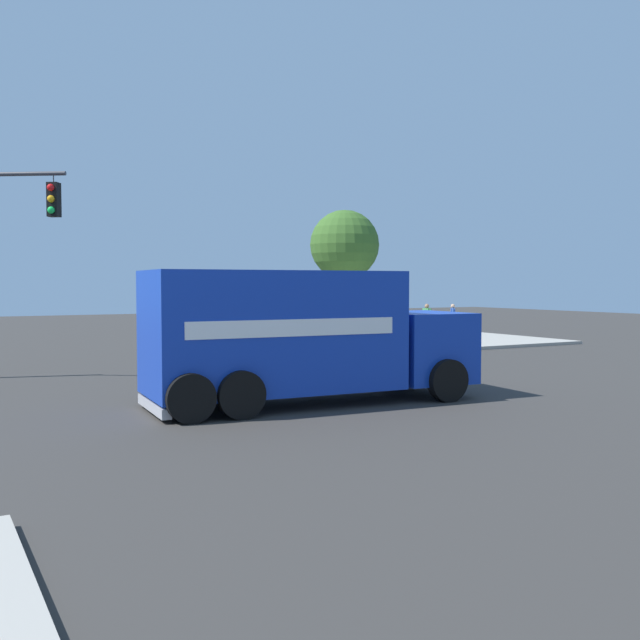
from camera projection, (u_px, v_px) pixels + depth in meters
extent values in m
plane|color=#33302D|center=(287.00, 396.00, 17.75)|extent=(100.00, 100.00, 0.00)
cube|color=#9E998E|center=(404.00, 339.00, 35.19)|extent=(11.61, 11.61, 0.14)
cube|color=#1438AD|center=(274.00, 331.00, 16.25)|extent=(5.78, 2.76, 2.70)
cube|color=#1438AD|center=(420.00, 346.00, 17.96)|extent=(2.05, 2.52, 1.70)
cube|color=black|center=(449.00, 332.00, 18.32)|extent=(0.21, 2.02, 0.88)
cube|color=#B2B2B7|center=(154.00, 406.00, 15.16)|extent=(0.35, 2.31, 0.21)
cube|color=white|center=(255.00, 322.00, 17.34)|extent=(4.73, 0.32, 0.36)
cube|color=white|center=(295.00, 328.00, 15.15)|extent=(4.73, 0.32, 0.36)
cylinder|color=black|center=(392.00, 369.00, 19.10)|extent=(1.02, 0.34, 1.00)
cylinder|color=black|center=(448.00, 380.00, 16.86)|extent=(1.02, 0.34, 1.00)
cylinder|color=black|center=(206.00, 380.00, 16.90)|extent=(1.02, 0.34, 1.00)
cylinder|color=black|center=(241.00, 395.00, 14.67)|extent=(1.02, 0.34, 1.00)
cylinder|color=black|center=(161.00, 383.00, 16.45)|extent=(1.02, 0.34, 1.00)
cylinder|color=black|center=(191.00, 398.00, 14.22)|extent=(1.02, 0.34, 1.00)
cylinder|color=#38383D|center=(53.00, 178.00, 20.01)|extent=(0.03, 0.03, 0.25)
cube|color=black|center=(54.00, 200.00, 20.04)|extent=(0.42, 0.42, 0.95)
sphere|color=red|center=(51.00, 187.00, 19.84)|extent=(0.20, 0.20, 0.20)
sphere|color=#EFA314|center=(51.00, 199.00, 19.86)|extent=(0.20, 0.20, 0.20)
sphere|color=#19CC4C|center=(51.00, 210.00, 19.87)|extent=(0.20, 0.20, 0.20)
cylinder|color=#4C4C51|center=(428.00, 329.00, 35.43)|extent=(0.14, 0.14, 0.81)
cylinder|color=#4C4C51|center=(425.00, 329.00, 35.55)|extent=(0.14, 0.14, 0.81)
cube|color=#3F8C4C|center=(427.00, 314.00, 35.45)|extent=(0.29, 0.38, 0.60)
sphere|color=#936B4C|center=(427.00, 306.00, 35.43)|extent=(0.22, 0.22, 0.22)
cylinder|color=#3F8C4C|center=(430.00, 314.00, 35.29)|extent=(0.09, 0.09, 0.54)
cylinder|color=#3F8C4C|center=(423.00, 314.00, 35.61)|extent=(0.09, 0.09, 0.54)
cylinder|color=black|center=(453.00, 327.00, 36.73)|extent=(0.14, 0.14, 0.78)
cylinder|color=black|center=(453.00, 327.00, 36.90)|extent=(0.14, 0.14, 0.78)
cube|color=#3359B2|center=(453.00, 314.00, 36.78)|extent=(0.38, 0.40, 0.59)
sphere|color=tan|center=(453.00, 306.00, 36.76)|extent=(0.21, 0.21, 0.21)
cylinder|color=#3359B2|center=(453.00, 314.00, 36.56)|extent=(0.09, 0.09, 0.53)
cylinder|color=#3359B2|center=(452.00, 313.00, 37.00)|extent=(0.09, 0.09, 0.53)
cube|color=silver|center=(391.00, 321.00, 41.50)|extent=(0.08, 0.04, 0.95)
cube|color=silver|center=(388.00, 321.00, 41.41)|extent=(0.08, 0.04, 0.95)
cube|color=silver|center=(385.00, 321.00, 41.32)|extent=(0.08, 0.04, 0.95)
cube|color=silver|center=(383.00, 321.00, 41.24)|extent=(0.08, 0.04, 0.95)
cube|color=silver|center=(380.00, 321.00, 41.15)|extent=(0.08, 0.04, 0.95)
cube|color=silver|center=(377.00, 321.00, 41.06)|extent=(0.08, 0.04, 0.95)
cube|color=silver|center=(375.00, 321.00, 40.97)|extent=(0.08, 0.04, 0.95)
cube|color=silver|center=(372.00, 321.00, 40.89)|extent=(0.08, 0.04, 0.95)
cube|color=silver|center=(370.00, 322.00, 40.80)|extent=(0.08, 0.04, 0.95)
cube|color=silver|center=(367.00, 322.00, 40.71)|extent=(0.08, 0.04, 0.95)
cube|color=silver|center=(364.00, 322.00, 40.62)|extent=(0.08, 0.04, 0.95)
cube|color=silver|center=(361.00, 322.00, 40.53)|extent=(0.08, 0.04, 0.95)
cube|color=silver|center=(359.00, 322.00, 40.45)|extent=(0.08, 0.04, 0.95)
cube|color=silver|center=(356.00, 322.00, 40.36)|extent=(0.08, 0.04, 0.95)
cube|color=silver|center=(353.00, 322.00, 40.27)|extent=(0.08, 0.04, 0.95)
cube|color=silver|center=(351.00, 322.00, 40.18)|extent=(0.08, 0.04, 0.95)
cube|color=silver|center=(348.00, 322.00, 40.10)|extent=(0.08, 0.04, 0.95)
cube|color=silver|center=(345.00, 322.00, 40.01)|extent=(0.08, 0.04, 0.95)
cube|color=silver|center=(342.00, 322.00, 39.92)|extent=(0.08, 0.04, 0.95)
cube|color=silver|center=(339.00, 322.00, 39.83)|extent=(0.08, 0.04, 0.95)
cube|color=silver|center=(337.00, 323.00, 39.74)|extent=(0.08, 0.04, 0.95)
cube|color=silver|center=(334.00, 323.00, 39.66)|extent=(0.08, 0.04, 0.95)
cube|color=silver|center=(331.00, 323.00, 39.57)|extent=(0.08, 0.04, 0.95)
cube|color=silver|center=(328.00, 323.00, 39.48)|extent=(0.08, 0.04, 0.95)
cube|color=silver|center=(325.00, 323.00, 39.39)|extent=(0.08, 0.04, 0.95)
cube|color=silver|center=(322.00, 323.00, 39.31)|extent=(0.08, 0.04, 0.95)
cube|color=silver|center=(320.00, 323.00, 39.22)|extent=(0.08, 0.04, 0.95)
cube|color=silver|center=(317.00, 323.00, 39.13)|extent=(0.08, 0.04, 0.95)
cube|color=silver|center=(314.00, 323.00, 39.04)|extent=(0.08, 0.04, 0.95)
cube|color=silver|center=(311.00, 323.00, 38.95)|extent=(0.08, 0.04, 0.95)
cube|color=silver|center=(308.00, 323.00, 38.87)|extent=(0.08, 0.04, 0.95)
cube|color=silver|center=(305.00, 324.00, 38.78)|extent=(0.08, 0.04, 0.95)
cube|color=silver|center=(302.00, 324.00, 38.69)|extent=(0.08, 0.04, 0.95)
cube|color=silver|center=(299.00, 324.00, 38.60)|extent=(0.08, 0.04, 0.95)
cube|color=silver|center=(296.00, 324.00, 38.52)|extent=(0.08, 0.04, 0.95)
cube|color=silver|center=(345.00, 318.00, 40.01)|extent=(6.22, 0.03, 0.07)
cube|color=silver|center=(345.00, 326.00, 40.03)|extent=(6.22, 0.03, 0.07)
cylinder|color=brown|center=(345.00, 301.00, 38.98)|extent=(0.32, 0.32, 3.32)
sphere|color=#386023|center=(345.00, 245.00, 38.83)|extent=(3.73, 3.73, 3.73)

